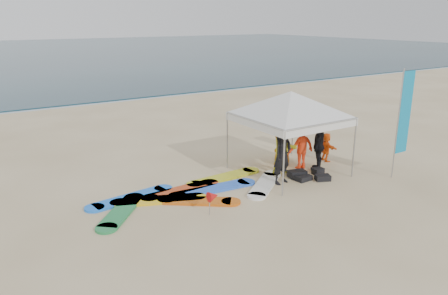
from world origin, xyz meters
name	(u,v)px	position (x,y,z in m)	size (l,w,h in m)	color
ground	(281,215)	(0.00, 0.00, 0.00)	(120.00, 120.00, 0.00)	beige
shoreline_foam	(84,104)	(0.00, 18.20, 0.00)	(160.00, 1.20, 0.01)	silver
person_black_a	(282,154)	(1.49, 1.78, 0.95)	(0.69, 0.45, 1.89)	black
person_yellow	(285,150)	(2.08, 2.36, 0.83)	(0.81, 0.63, 1.67)	gold
person_orange_a	(301,145)	(2.94, 2.53, 0.80)	(1.03, 0.59, 1.59)	#F83816
person_black_b	(319,146)	(3.33, 2.09, 0.83)	(0.97, 0.41, 1.66)	black
person_orange_b	(283,140)	(2.68, 3.17, 0.86)	(0.84, 0.55, 1.72)	#C47611
person_seated	(326,147)	(4.24, 2.61, 0.51)	(0.95, 0.30, 1.03)	orange
canopy_tent	(291,92)	(2.29, 2.41, 2.70)	(4.11, 4.11, 3.10)	#A5A5A8
feather_flag	(404,114)	(5.05, 0.22, 2.05)	(0.59, 0.04, 3.49)	#A5A5A8
marker_pennant	(213,196)	(-1.46, 1.01, 0.49)	(0.28, 0.28, 0.64)	#A5A5A8
gear_pile	(307,175)	(2.46, 1.65, 0.10)	(1.27, 1.13, 0.22)	black
surfboard_spread	(189,193)	(-1.36, 2.54, 0.04)	(6.19, 2.45, 0.07)	#C13E16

